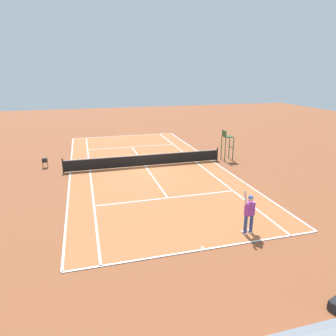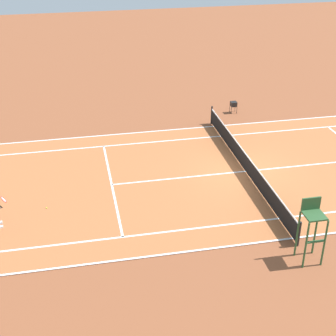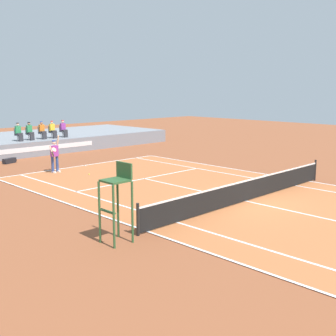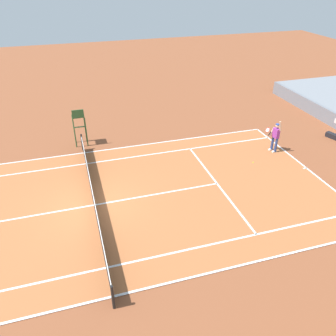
% 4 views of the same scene
% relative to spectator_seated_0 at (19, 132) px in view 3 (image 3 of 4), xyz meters
% --- Properties ---
extents(ground_plane, '(80.00, 80.00, 0.00)m').
position_rel_spectator_seated_0_xyz_m(ground_plane, '(0.93, -18.43, -1.64)').
color(ground_plane, brown).
extents(court, '(11.08, 23.88, 0.03)m').
position_rel_spectator_seated_0_xyz_m(court, '(0.93, -18.43, -1.63)').
color(court, '#B76638').
rests_on(court, ground).
extents(net, '(11.98, 0.10, 1.07)m').
position_rel_spectator_seated_0_xyz_m(net, '(0.93, -18.43, -1.12)').
color(net, black).
rests_on(net, ground).
extents(barrier_wall, '(24.08, 0.25, 1.03)m').
position_rel_spectator_seated_0_xyz_m(barrier_wall, '(0.93, -1.18, -1.12)').
color(barrier_wall, gray).
rests_on(barrier_wall, ground).
extents(bleacher_platform, '(24.08, 8.25, 1.03)m').
position_rel_spectator_seated_0_xyz_m(bleacher_platform, '(0.93, 3.07, -1.12)').
color(bleacher_platform, gray).
rests_on(bleacher_platform, ground).
extents(spectator_seated_0, '(0.44, 0.60, 1.27)m').
position_rel_spectator_seated_0_xyz_m(spectator_seated_0, '(0.00, 0.00, 0.00)').
color(spectator_seated_0, '#474C56').
rests_on(spectator_seated_0, bleacher_platform).
extents(spectator_seated_1, '(0.44, 0.60, 1.27)m').
position_rel_spectator_seated_0_xyz_m(spectator_seated_1, '(0.83, 0.00, 0.00)').
color(spectator_seated_1, '#474C56').
rests_on(spectator_seated_1, bleacher_platform).
extents(spectator_seated_2, '(0.44, 0.60, 1.27)m').
position_rel_spectator_seated_0_xyz_m(spectator_seated_2, '(1.80, 0.00, 0.00)').
color(spectator_seated_2, '#474C56').
rests_on(spectator_seated_2, bleacher_platform).
extents(spectator_seated_3, '(0.44, 0.60, 1.27)m').
position_rel_spectator_seated_0_xyz_m(spectator_seated_3, '(2.63, 0.00, 0.00)').
color(spectator_seated_3, '#474C56').
rests_on(spectator_seated_3, bleacher_platform).
extents(spectator_seated_4, '(0.44, 0.60, 1.27)m').
position_rel_spectator_seated_0_xyz_m(spectator_seated_4, '(3.54, 0.00, 0.00)').
color(spectator_seated_4, '#474C56').
rests_on(spectator_seated_4, bleacher_platform).
extents(tennis_player, '(0.75, 0.72, 2.08)m').
position_rel_spectator_seated_0_xyz_m(tennis_player, '(-1.45, -7.24, -0.64)').
color(tennis_player, navy).
rests_on(tennis_player, ground).
extents(tennis_ball, '(0.07, 0.07, 0.07)m').
position_rel_spectator_seated_0_xyz_m(tennis_ball, '(-0.49, -9.12, -1.60)').
color(tennis_ball, '#D1E533').
rests_on(tennis_ball, ground).
extents(umpire_chair, '(0.77, 0.77, 2.44)m').
position_rel_spectator_seated_0_xyz_m(umpire_chair, '(-5.80, -18.43, -0.08)').
color(umpire_chair, '#2D562D').
rests_on(umpire_chair, ground).
extents(equipment_bag, '(0.95, 0.58, 0.32)m').
position_rel_spectator_seated_0_xyz_m(equipment_bag, '(-1.91, -2.48, -1.48)').
color(equipment_bag, black).
rests_on(equipment_bag, ground).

